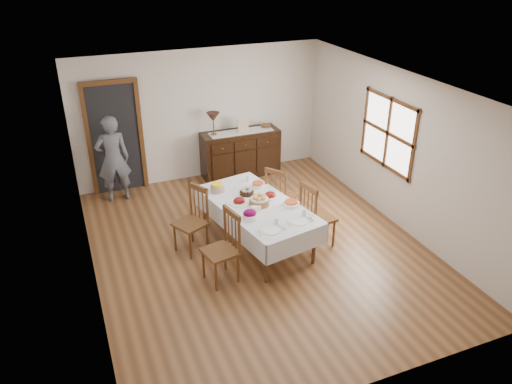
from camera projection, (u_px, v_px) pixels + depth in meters
name	position (u px, v px, depth m)	size (l,w,h in m)	color
ground	(258.00, 248.00, 7.98)	(6.00, 6.00, 0.00)	brown
room_shell	(239.00, 144.00, 7.54)	(5.02, 6.02, 2.65)	silver
dining_table	(257.00, 209.00, 7.78)	(1.48, 2.32, 0.74)	silver
chair_left_near	(224.00, 247.00, 7.01)	(0.53, 0.53, 1.08)	#563217
chair_left_far	(193.00, 219.00, 7.72)	(0.59, 0.59, 1.07)	#563217
chair_right_near	(315.00, 215.00, 7.78)	(0.52, 0.52, 1.12)	#563217
chair_right_far	(279.00, 195.00, 8.48)	(0.60, 0.60, 1.04)	#563217
sideboard	(240.00, 153.00, 10.25)	(1.59, 0.57, 0.95)	black
person	(113.00, 156.00, 9.07)	(0.55, 0.35, 1.76)	#52535D
bread_basket	(259.00, 201.00, 7.68)	(0.31, 0.31, 0.17)	brown
egg_basket	(247.00, 192.00, 8.01)	(0.23, 0.23, 0.11)	black
ham_platter_a	(239.00, 201.00, 7.75)	(0.33, 0.33, 0.11)	white
ham_platter_b	(270.00, 195.00, 7.92)	(0.26, 0.26, 0.11)	white
beet_bowl	(250.00, 215.00, 7.29)	(0.22, 0.22, 0.15)	white
carrot_bowl	(258.00, 185.00, 8.24)	(0.20, 0.20, 0.09)	white
pineapple_bowl	(217.00, 188.00, 8.09)	(0.23, 0.23, 0.14)	tan
casserole_dish	(291.00, 203.00, 7.68)	(0.27, 0.27, 0.07)	white
butter_dish	(256.00, 208.00, 7.53)	(0.15, 0.12, 0.07)	white
setting_left	(273.00, 227.00, 7.06)	(0.44, 0.31, 0.10)	white
setting_right	(301.00, 218.00, 7.29)	(0.44, 0.31, 0.10)	white
glass_far_a	(224.00, 188.00, 8.09)	(0.07, 0.07, 0.11)	white
glass_far_b	(248.00, 178.00, 8.45)	(0.07, 0.07, 0.10)	white
runner	(241.00, 132.00, 10.00)	(1.30, 0.35, 0.01)	silver
table_lamp	(213.00, 118.00, 9.69)	(0.26, 0.26, 0.46)	brown
picture_frame	(243.00, 126.00, 9.93)	(0.22, 0.08, 0.28)	tan
deco_bowl	(266.00, 126.00, 10.25)	(0.20, 0.20, 0.06)	#563217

